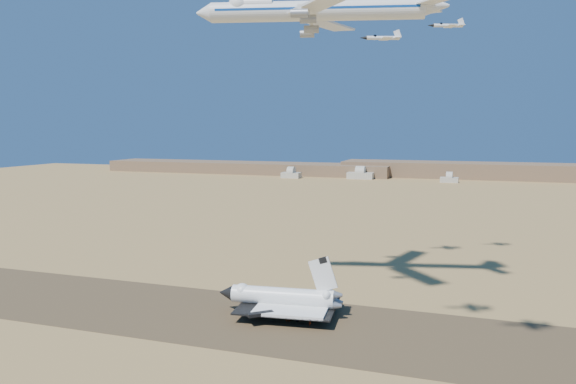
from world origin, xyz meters
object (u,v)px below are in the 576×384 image
(carrier_747, at_px, (309,11))
(chase_jet_d, at_px, (447,25))
(shuttle, at_px, (282,299))
(crew_b, at_px, (310,323))
(crew_a, at_px, (287,319))
(crew_c, at_px, (289,319))
(chase_jet_c, at_px, (382,38))

(carrier_747, height_order, chase_jet_d, carrier_747)
(carrier_747, bearing_deg, shuttle, -126.01)
(carrier_747, xyz_separation_m, crew_b, (6.62, -18.85, -95.88))
(crew_b, xyz_separation_m, chase_jet_d, (32.61, 77.43, 98.84))
(crew_b, bearing_deg, crew_a, 68.77)
(crew_b, distance_m, chase_jet_d, 129.73)
(carrier_747, relative_size, crew_b, 51.26)
(chase_jet_d, bearing_deg, crew_c, -139.38)
(shuttle, bearing_deg, carrier_747, 60.92)
(crew_c, relative_size, chase_jet_d, 0.12)
(chase_jet_c, bearing_deg, carrier_747, -130.90)
(crew_c, xyz_separation_m, chase_jet_d, (39.93, 75.63, 98.75))
(carrier_747, distance_m, crew_b, 97.94)
(crew_b, height_order, chase_jet_c, chase_jet_c)
(shuttle, bearing_deg, crew_a, -62.51)
(chase_jet_c, relative_size, chase_jet_d, 1.10)
(shuttle, bearing_deg, crew_c, -55.90)
(carrier_747, xyz_separation_m, crew_c, (-0.70, -17.04, -95.79))
(crew_a, relative_size, crew_c, 1.01)
(crew_c, height_order, chase_jet_d, chase_jet_d)
(crew_c, bearing_deg, crew_a, 58.43)
(crew_b, xyz_separation_m, chase_jet_c, (9.33, 63.71, 93.25))
(crew_b, distance_m, crew_c, 7.55)
(chase_jet_c, bearing_deg, crew_b, -119.66)
(crew_c, relative_size, chase_jet_c, 0.11)
(crew_c, bearing_deg, chase_jet_c, -68.13)
(carrier_747, distance_m, chase_jet_d, 70.57)
(chase_jet_c, bearing_deg, crew_c, -126.39)
(crew_c, distance_m, chase_jet_d, 130.64)
(shuttle, distance_m, chase_jet_d, 125.87)
(chase_jet_c, bearing_deg, chase_jet_d, 9.19)
(crew_a, bearing_deg, shuttle, 31.13)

